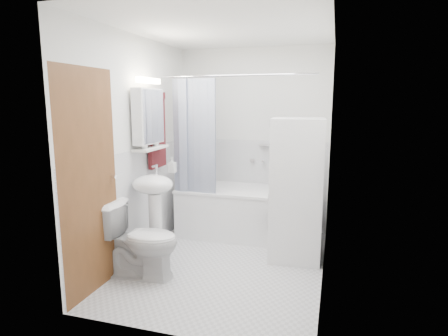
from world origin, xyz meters
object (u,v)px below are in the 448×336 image
(washer_dryer, at_px, (296,190))
(toilet, at_px, (141,240))
(sink, at_px, (154,198))
(bathtub, at_px, (243,209))

(washer_dryer, distance_m, toilet, 1.70)
(washer_dryer, xyz_separation_m, toilet, (-1.40, -0.89, -0.40))
(sink, relative_size, toilet, 1.38)
(toilet, bearing_deg, washer_dryer, -62.88)
(bathtub, relative_size, sink, 1.55)
(washer_dryer, height_order, toilet, washer_dryer)
(sink, bearing_deg, bathtub, 56.01)
(bathtub, xyz_separation_m, toilet, (-0.68, -1.42, 0.03))
(bathtub, relative_size, toilet, 2.14)
(bathtub, height_order, washer_dryer, washer_dryer)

